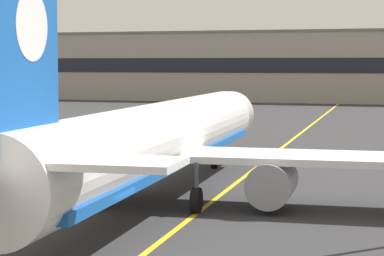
# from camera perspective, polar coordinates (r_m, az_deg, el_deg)

# --- Properties ---
(ground_plane) EXTENTS (400.00, 400.00, 0.00)m
(ground_plane) POSITION_cam_1_polar(r_m,az_deg,el_deg) (31.72, -6.62, -8.99)
(ground_plane) COLOR #2D2D30
(taxiway_centreline) EXTENTS (10.76, 179.71, 0.01)m
(taxiway_centreline) POSITION_cam_1_polar(r_m,az_deg,el_deg) (59.92, 5.26, -2.46)
(taxiway_centreline) COLOR yellow
(taxiway_centreline) RESTS_ON ground
(airliner_foreground) EXTENTS (32.25, 41.52, 11.65)m
(airliner_foreground) POSITION_cam_1_polar(r_m,az_deg,el_deg) (41.40, -2.59, -0.99)
(airliner_foreground) COLOR white
(airliner_foreground) RESTS_ON ground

